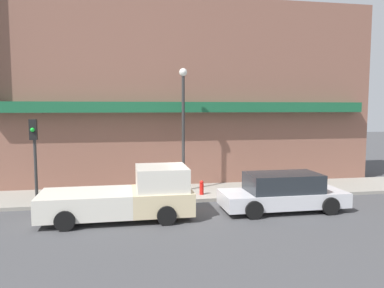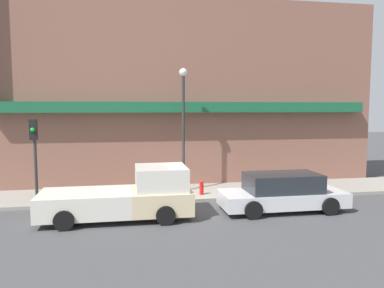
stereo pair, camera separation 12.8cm
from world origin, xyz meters
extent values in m
plane|color=#424244|center=(0.00, 0.00, 0.00)|extent=(80.00, 80.00, 0.00)
cube|color=gray|center=(0.00, 1.58, 0.07)|extent=(36.00, 3.15, 0.14)
cube|color=brown|center=(0.00, 4.65, 4.67)|extent=(19.80, 3.00, 9.34)
cube|color=#195B38|center=(0.00, 2.85, 3.98)|extent=(18.22, 0.60, 0.50)
cube|color=beige|center=(-1.78, -1.75, 0.62)|extent=(2.12, 2.05, 0.80)
cube|color=silver|center=(-1.78, -1.75, 1.43)|extent=(1.80, 1.89, 0.83)
cube|color=silver|center=(-4.44, -1.75, 0.62)|extent=(3.18, 2.05, 0.80)
cylinder|color=black|center=(-1.73, -0.72, 0.33)|extent=(0.66, 0.22, 0.66)
cylinder|color=black|center=(-1.73, -2.78, 0.33)|extent=(0.66, 0.22, 0.66)
cylinder|color=black|center=(-5.02, -0.72, 0.33)|extent=(0.66, 0.22, 0.66)
cylinder|color=black|center=(-5.02, -2.78, 0.33)|extent=(0.66, 0.22, 0.66)
cube|color=silver|center=(2.89, -1.75, 0.47)|extent=(4.78, 1.81, 0.55)
cube|color=#23282D|center=(2.89, -1.75, 1.10)|extent=(2.77, 1.63, 0.69)
cylinder|color=black|center=(4.37, -0.85, 0.33)|extent=(0.66, 0.22, 0.66)
cylinder|color=black|center=(4.37, -2.66, 0.33)|extent=(0.66, 0.22, 0.66)
cylinder|color=black|center=(1.41, -0.85, 0.33)|extent=(0.66, 0.22, 0.66)
cylinder|color=black|center=(1.41, -2.66, 0.33)|extent=(0.66, 0.22, 0.66)
cylinder|color=red|center=(0.23, 0.79, 0.38)|extent=(0.18, 0.18, 0.47)
sphere|color=red|center=(0.23, 0.79, 0.68)|extent=(0.17, 0.17, 0.17)
cylinder|color=#2D2D2D|center=(-0.43, 1.71, 2.75)|extent=(0.14, 0.14, 5.21)
sphere|color=silver|center=(-0.43, 1.71, 5.53)|extent=(0.36, 0.36, 0.36)
cylinder|color=#2D2D2D|center=(-6.56, 0.50, 1.82)|extent=(0.12, 0.12, 3.36)
cube|color=black|center=(-6.56, 0.34, 3.11)|extent=(0.28, 0.20, 0.80)
sphere|color=green|center=(-6.56, 0.22, 3.11)|extent=(0.16, 0.16, 0.16)
camera|label=1|loc=(-3.13, -15.04, 3.95)|focal=35.00mm
camera|label=2|loc=(-3.00, -15.06, 3.95)|focal=35.00mm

